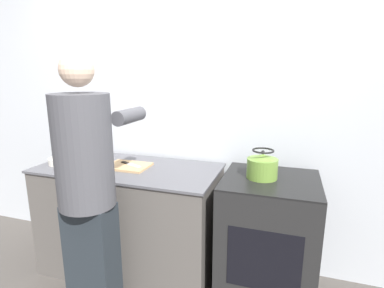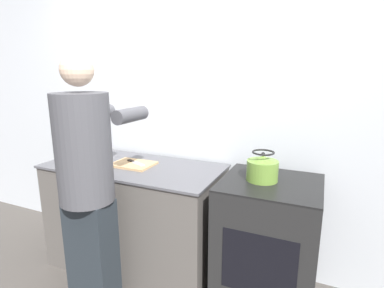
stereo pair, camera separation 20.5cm
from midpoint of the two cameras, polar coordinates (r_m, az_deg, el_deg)
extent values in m
cube|color=silver|center=(2.55, 2.54, 6.05)|extent=(8.00, 0.05, 2.60)
cube|color=#5B5651|center=(2.62, -8.45, -13.65)|extent=(1.41, 0.66, 0.88)
cube|color=#56565B|center=(2.45, -8.80, -4.22)|extent=(1.43, 0.68, 0.02)
cube|color=black|center=(2.26, 16.78, -18.19)|extent=(0.64, 0.61, 0.92)
cube|color=black|center=(2.06, 17.65, -7.05)|extent=(0.64, 0.61, 0.01)
cube|color=black|center=(1.98, 15.64, -21.43)|extent=(0.45, 0.01, 0.40)
cube|color=#262D33|center=(2.23, -15.75, -20.02)|extent=(0.31, 0.19, 0.82)
cylinder|color=#4C4C51|center=(1.93, -17.14, -0.90)|extent=(0.34, 0.34, 0.69)
sphere|color=beige|center=(1.88, -18.14, 13.29)|extent=(0.20, 0.20, 0.20)
cylinder|color=#4C4C51|center=(2.22, -15.23, 5.73)|extent=(0.10, 0.30, 0.10)
cylinder|color=#4C4C51|center=(2.05, -8.83, 5.45)|extent=(0.10, 0.30, 0.10)
cube|color=tan|center=(2.44, -8.82, -3.86)|extent=(0.33, 0.25, 0.02)
cube|color=silver|center=(2.40, -7.82, -3.78)|extent=(0.14, 0.09, 0.01)
cube|color=black|center=(2.49, -9.25, -3.23)|extent=(0.09, 0.06, 0.01)
cylinder|color=olive|center=(2.05, 16.07, -4.93)|extent=(0.21, 0.21, 0.13)
cone|color=olive|center=(2.02, 16.22, -2.68)|extent=(0.16, 0.16, 0.03)
sphere|color=black|center=(2.01, 16.27, -1.88)|extent=(0.02, 0.02, 0.02)
torus|color=black|center=(2.01, 16.29, -1.57)|extent=(0.15, 0.15, 0.01)
cylinder|color=silver|center=(2.71, -20.01, -2.40)|extent=(0.19, 0.19, 0.05)
cylinder|color=#756047|center=(2.75, -15.46, -1.12)|extent=(0.13, 0.13, 0.12)
cylinder|color=#28231E|center=(2.73, -15.55, 0.24)|extent=(0.14, 0.14, 0.01)
camera|label=1|loc=(0.10, -87.14, 0.67)|focal=28.00mm
camera|label=2|loc=(0.10, 92.86, -0.67)|focal=28.00mm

